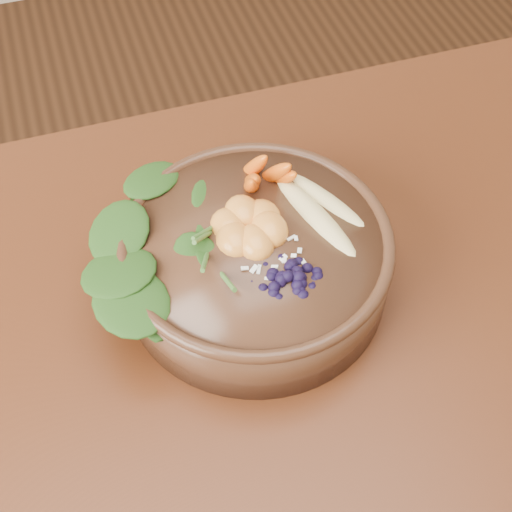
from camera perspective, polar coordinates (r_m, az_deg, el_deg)
dining_table at (r=0.72m, az=3.34°, el=-17.16°), size 1.60×0.90×0.75m
stoneware_bowl at (r=0.69m, az=0.00°, el=-0.51°), size 0.31×0.31×0.07m
kale_heap at (r=0.66m, az=-5.34°, el=4.04°), size 0.20×0.18×0.04m
carrot_cluster at (r=0.69m, az=0.33°, el=8.53°), size 0.06×0.06×0.07m
banana_halves at (r=0.68m, az=5.22°, el=4.66°), size 0.09×0.15×0.02m
mandarin_cluster at (r=0.66m, az=-0.58°, el=3.07°), size 0.09×0.10×0.03m
blueberry_pile at (r=0.62m, az=2.75°, el=-0.83°), size 0.14×0.11×0.04m
coconut_flakes at (r=0.65m, az=0.94°, el=0.52°), size 0.09×0.08×0.01m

